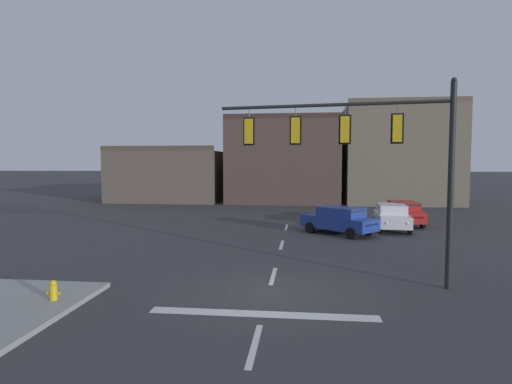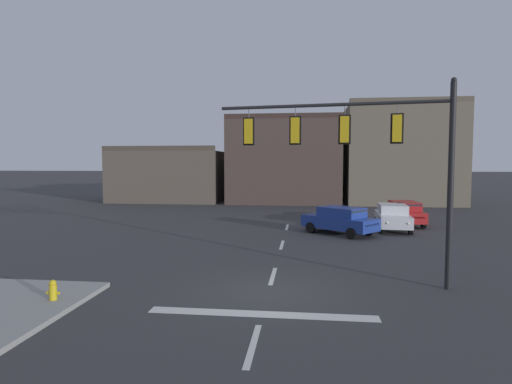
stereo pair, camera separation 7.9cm
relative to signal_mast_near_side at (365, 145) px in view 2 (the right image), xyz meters
The scene contains 9 objects.
ground_plane 5.96m from the signal_mast_near_side, 155.29° to the right, with size 400.00×400.00×0.00m, color #353538.
stop_bar_paint 6.73m from the signal_mast_near_side, 132.58° to the right, with size 6.40×0.50×0.01m, color silver.
lane_centreline 5.80m from the signal_mast_near_side, behind, with size 0.16×26.40×0.01m.
signal_mast_near_side is the anchor object (origin of this frame).
car_lot_nearside 13.20m from the signal_mast_near_side, 74.30° to the left, with size 2.17×4.55×1.61m.
car_lot_middle 15.67m from the signal_mast_near_side, 72.26° to the left, with size 2.08×4.52×1.61m.
car_lot_farside 10.88m from the signal_mast_near_side, 89.89° to the left, with size 4.51×4.24×1.61m.
fire_hydrant 10.96m from the signal_mast_near_side, 160.10° to the right, with size 0.40×0.30×0.75m.
building_row 31.29m from the signal_mast_near_side, 96.63° to the left, with size 36.17×11.18×10.34m.
Camera 2 is at (1.18, -13.39, 4.19)m, focal length 29.63 mm.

